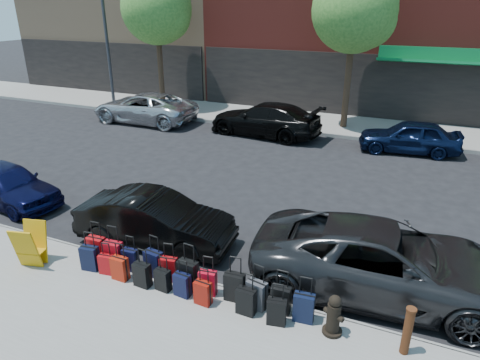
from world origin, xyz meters
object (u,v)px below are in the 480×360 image
at_px(car_near_1, 155,220).
at_px(car_far_0, 144,108).
at_px(display_rack, 31,245).
at_px(car_far_2, 409,137).
at_px(suitcase_front_5, 188,275).
at_px(car_near_0, 8,184).
at_px(tree_center, 357,12).
at_px(streetlight, 108,25).
at_px(tree_left, 159,11).
at_px(bollard, 408,330).
at_px(car_near_2, 383,261).
at_px(fire_hydrant, 334,316).
at_px(car_far_1, 265,119).

xyz_separation_m(car_near_1, car_far_0, (-7.48, 10.10, 0.09)).
xyz_separation_m(display_rack, car_far_2, (7.46, 12.57, 0.03)).
bearing_deg(suitcase_front_5, car_near_0, 171.75).
bearing_deg(tree_center, car_near_1, -101.00).
xyz_separation_m(car_near_1, car_far_2, (5.51, 10.40, 0.01)).
bearing_deg(streetlight, tree_left, 13.39).
distance_m(tree_left, car_near_0, 13.74).
distance_m(bollard, car_near_2, 1.96).
bearing_deg(display_rack, fire_hydrant, -9.55).
xyz_separation_m(fire_hydrant, car_far_0, (-12.45, 11.72, 0.23)).
height_order(tree_center, bollard, tree_center).
bearing_deg(car_near_2, bollard, -166.01).
distance_m(streetlight, display_rack, 17.37).
bearing_deg(car_far_0, car_far_1, 91.71).
bearing_deg(suitcase_front_5, streetlight, 137.77).
bearing_deg(car_near_1, display_rack, 132.81).
xyz_separation_m(bollard, car_far_2, (-0.71, 11.99, 0.05)).
xyz_separation_m(tree_left, fire_hydrant, (12.97, -14.44, -4.88)).
bearing_deg(car_far_2, car_far_1, -96.70).
relative_size(car_near_0, car_far_1, 0.71).
height_order(suitcase_front_5, fire_hydrant, suitcase_front_5).
height_order(car_near_0, car_near_1, car_near_1).
bearing_deg(bollard, streetlight, 141.37).
distance_m(tree_center, car_near_2, 13.76).
bearing_deg(car_far_2, bollard, -3.83).
distance_m(tree_left, tree_center, 10.50).
xyz_separation_m(suitcase_front_5, car_far_2, (3.69, 11.90, 0.21)).
distance_m(tree_left, streetlight, 3.11).
relative_size(tree_center, car_near_2, 1.31).
bearing_deg(bollard, tree_left, 134.62).
xyz_separation_m(tree_left, car_near_0, (2.47, -12.65, -4.77)).
bearing_deg(display_rack, car_far_2, 45.11).
bearing_deg(streetlight, display_rack, -57.83).
distance_m(bollard, car_near_1, 6.43).
bearing_deg(car_far_2, display_rack, -37.92).
relative_size(car_near_2, car_far_1, 1.04).
height_order(tree_center, streetlight, streetlight).
xyz_separation_m(suitcase_front_5, car_near_0, (-7.37, 1.68, 0.17)).
bearing_deg(fire_hydrant, tree_center, 124.22).
bearing_deg(car_near_1, car_far_2, -33.34).
bearing_deg(car_near_0, car_near_2, -81.81).
bearing_deg(car_near_0, fire_hydrant, -91.89).
relative_size(tree_center, fire_hydrant, 8.80).
height_order(tree_center, fire_hydrant, tree_center).
xyz_separation_m(fire_hydrant, car_far_1, (-5.84, 11.95, 0.24)).
relative_size(car_near_1, car_far_1, 0.77).
relative_size(suitcase_front_5, bollard, 1.10).
bearing_deg(car_near_0, streetlight, 32.17).
bearing_deg(fire_hydrant, car_near_1, -173.51).
relative_size(tree_left, car_near_1, 1.78).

